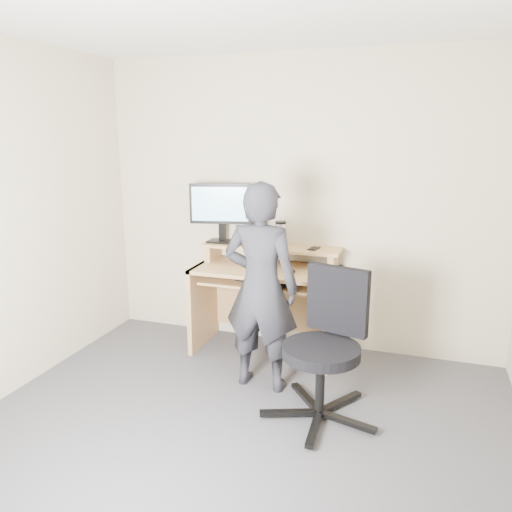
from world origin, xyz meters
The scene contains 13 objects.
ground centered at (0.00, 0.00, 0.00)m, with size 3.50×3.50×0.00m, color #505055.
back_wall centered at (0.00, 1.75, 1.25)m, with size 3.50×0.02×2.50m, color #BCAE96.
desk centered at (-0.20, 1.53, 0.55)m, with size 1.20×0.60×0.91m.
monitor centered at (-0.65, 1.59, 1.22)m, with size 0.54×0.16×0.52m.
external_drive centered at (-0.31, 1.61, 1.01)m, with size 0.07×0.13×0.20m, color black.
travel_mug centered at (-0.11, 1.58, 1.01)m, with size 0.09×0.09×0.20m, color silver.
smartphone centered at (0.18, 1.59, 0.92)m, with size 0.07×0.13×0.01m, color black.
charger centered at (-0.48, 1.54, 0.93)m, with size 0.04×0.04×0.04m, color black.
headphones centered at (-0.31, 1.67, 0.92)m, with size 0.16×0.16×0.02m, color silver.
keyboard centered at (-0.20, 1.36, 0.67)m, with size 0.46×0.18×0.03m, color black.
mouse centered at (0.03, 1.35, 0.77)m, with size 0.10×0.06×0.04m, color black.
office_chair centered at (0.48, 0.63, 0.53)m, with size 0.77×0.74×0.97m.
person centered at (-0.06, 0.87, 0.77)m, with size 0.56×0.37×1.53m, color black.
Camera 1 is at (0.99, -2.41, 1.84)m, focal length 35.00 mm.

